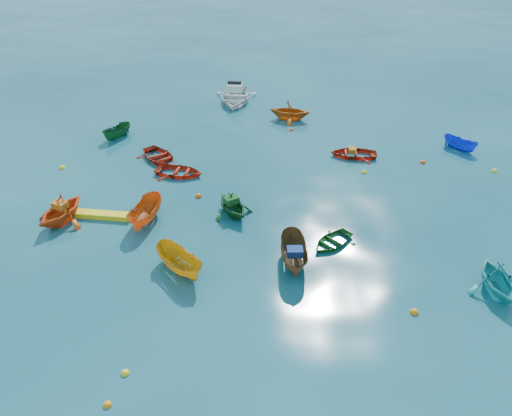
{
  "coord_description": "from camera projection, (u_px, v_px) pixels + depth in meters",
  "views": [
    {
      "loc": [
        0.07,
        -17.74,
        15.09
      ],
      "look_at": [
        0.0,
        5.0,
        0.4
      ],
      "focal_mm": 35.0,
      "sensor_mm": 36.0,
      "label": 1
    }
  ],
  "objects": [
    {
      "name": "ground",
      "position": [
        256.0,
        274.0,
        23.09
      ],
      "size": [
        160.0,
        160.0,
        0.0
      ],
      "primitive_type": "plane",
      "color": "#0A3F4F",
      "rests_on": "ground"
    },
    {
      "name": "sampan_brown_mid",
      "position": [
        294.0,
        263.0,
        23.73
      ],
      "size": [
        1.33,
        3.35,
        1.29
      ],
      "primitive_type": "imported",
      "rotation": [
        0.0,
        0.0,
        0.02
      ],
      "color": "brown",
      "rests_on": "ground"
    },
    {
      "name": "dinghy_orange_w",
      "position": [
        63.0,
        221.0,
        26.73
      ],
      "size": [
        3.72,
        3.95,
        1.66
      ],
      "primitive_type": "imported",
      "rotation": [
        0.0,
        0.0,
        -0.4
      ],
      "color": "#E04F15",
      "rests_on": "ground"
    },
    {
      "name": "sampan_yellow_mid",
      "position": [
        181.0,
        271.0,
        23.26
      ],
      "size": [
        3.0,
        3.14,
        1.22
      ],
      "primitive_type": "imported",
      "rotation": [
        0.0,
        0.0,
        0.74
      ],
      "color": "orange",
      "rests_on": "ground"
    },
    {
      "name": "dinghy_green_e",
      "position": [
        332.0,
        244.0,
        25.01
      ],
      "size": [
        3.03,
        2.98,
        0.51
      ],
      "primitive_type": "imported",
      "rotation": [
        0.0,
        0.0,
        -0.83
      ],
      "color": "#145619",
      "rests_on": "ground"
    },
    {
      "name": "dinghy_cyan_se",
      "position": [
        494.0,
        291.0,
        22.12
      ],
      "size": [
        2.54,
        2.94,
        1.54
      ],
      "primitive_type": "imported",
      "rotation": [
        0.0,
        0.0,
        0.0
      ],
      "color": "#1BA5A8",
      "rests_on": "ground"
    },
    {
      "name": "dinghy_red_nw",
      "position": [
        179.0,
        175.0,
        31.02
      ],
      "size": [
        3.39,
        2.72,
        0.63
      ],
      "primitive_type": "imported",
      "rotation": [
        0.0,
        0.0,
        1.37
      ],
      "color": "red",
      "rests_on": "ground"
    },
    {
      "name": "sampan_orange_n",
      "position": [
        147.0,
        221.0,
        26.7
      ],
      "size": [
        1.9,
        3.39,
        1.24
      ],
      "primitive_type": "imported",
      "rotation": [
        0.0,
        0.0,
        -0.23
      ],
      "color": "#E15D15",
      "rests_on": "ground"
    },
    {
      "name": "dinghy_green_n",
      "position": [
        233.0,
        214.0,
        27.29
      ],
      "size": [
        3.25,
        3.38,
        1.37
      ],
      "primitive_type": "imported",
      "rotation": [
        0.0,
        0.0,
        0.53
      ],
      "color": "#13511E",
      "rests_on": "ground"
    },
    {
      "name": "dinghy_red_ne",
      "position": [
        353.0,
        156.0,
        33.16
      ],
      "size": [
        3.23,
        2.45,
        0.63
      ],
      "primitive_type": "imported",
      "rotation": [
        0.0,
        0.0,
        -1.67
      ],
      "color": "red",
      "rests_on": "ground"
    },
    {
      "name": "sampan_blue_far",
      "position": [
        459.0,
        149.0,
        34.06
      ],
      "size": [
        2.3,
        2.43,
        0.94
      ],
      "primitive_type": "imported",
      "rotation": [
        0.0,
        0.0,
        0.73
      ],
      "color": "#1131D6",
      "rests_on": "ground"
    },
    {
      "name": "dinghy_red_far",
      "position": [
        160.0,
        160.0,
        32.71
      ],
      "size": [
        3.8,
        3.97,
        0.67
      ],
      "primitive_type": "imported",
      "rotation": [
        0.0,
        0.0,
        0.66
      ],
      "color": "#A81F0E",
      "rests_on": "ground"
    },
    {
      "name": "dinghy_orange_far",
      "position": [
        290.0,
        119.0,
        38.39
      ],
      "size": [
        3.49,
        3.17,
        1.59
      ],
      "primitive_type": "imported",
      "rotation": [
        0.0,
        0.0,
        1.36
      ],
      "color": "#BF5811",
      "rests_on": "ground"
    },
    {
      "name": "sampan_green_far",
      "position": [
        118.0,
        137.0,
        35.66
      ],
      "size": [
        2.14,
        2.63,
        0.97
      ],
      "primitive_type": "imported",
      "rotation": [
        0.0,
        0.0,
        -0.56
      ],
      "color": "#124F22",
      "rests_on": "ground"
    },
    {
      "name": "kayak_yellow",
      "position": [
        103.0,
        217.0,
        27.03
      ],
      "size": [
        3.89,
        1.04,
        0.39
      ],
      "primitive_type": null,
      "rotation": [
        0.0,
        0.0,
        1.45
      ],
      "color": "yellow",
      "rests_on": "ground"
    },
    {
      "name": "motorboat_white",
      "position": [
        235.0,
        101.0,
        41.65
      ],
      "size": [
        3.81,
        5.11,
        1.62
      ],
      "primitive_type": "imported",
      "rotation": [
        0.0,
        0.0,
        -0.06
      ],
      "color": "white",
      "rests_on": "ground"
    },
    {
      "name": "tarp_blue_a",
      "position": [
        295.0,
        252.0,
        23.15
      ],
      "size": [
        0.75,
        0.57,
        0.36
      ],
      "primitive_type": "cube",
      "rotation": [
        0.0,
        0.0,
        0.02
      ],
      "color": "navy",
      "rests_on": "sampan_brown_mid"
    },
    {
      "name": "tarp_orange_a",
      "position": [
        60.0,
        205.0,
        26.22
      ],
      "size": [
        0.87,
        0.78,
        0.35
      ],
      "primitive_type": "cube",
      "rotation": [
        0.0,
        0.0,
        -0.4
      ],
      "color": "#CF6615",
      "rests_on": "dinghy_orange_w"
    },
    {
      "name": "tarp_green_b",
      "position": [
        231.0,
        200.0,
        26.9
      ],
      "size": [
        0.92,
        0.85,
        0.36
      ],
      "primitive_type": "cube",
      "rotation": [
        0.0,
        0.0,
        0.53
      ],
      "color": "#124A18",
      "rests_on": "dinghy_green_n"
    },
    {
      "name": "tarp_orange_b",
      "position": [
        352.0,
        150.0,
        32.92
      ],
      "size": [
        0.51,
        0.64,
        0.29
      ],
      "primitive_type": "cube",
      "rotation": [
        0.0,
        0.0,
        -1.67
      ],
      "color": "#B66D12",
      "rests_on": "dinghy_red_ne"
    },
    {
      "name": "buoy_or_a",
      "position": [
        108.0,
        405.0,
        17.24
      ],
      "size": [
        0.31,
        0.31,
        0.31
      ],
      "primitive_type": "sphere",
      "color": "orange",
      "rests_on": "ground"
    },
    {
      "name": "buoy_ye_a",
      "position": [
        125.0,
        373.0,
        18.36
      ],
      "size": [
        0.33,
        0.33,
        0.33
      ],
      "primitive_type": "sphere",
      "color": "yellow",
      "rests_on": "ground"
    },
    {
      "name": "buoy_or_b",
      "position": [
        414.0,
        313.0,
        20.98
      ],
      "size": [
        0.38,
        0.38,
        0.38
      ],
      "primitive_type": "sphere",
      "color": "orange",
      "rests_on": "ground"
    },
    {
      "name": "buoy_or_c",
      "position": [
        199.0,
        197.0,
        28.82
      ],
      "size": [
        0.38,
        0.38,
        0.38
      ],
      "primitive_type": "sphere",
      "color": "#D1520B",
      "rests_on": "ground"
    },
    {
      "name": "buoy_ye_c",
      "position": [
        364.0,
        173.0,
        31.23
      ],
      "size": [
        0.35,
        0.35,
        0.35
      ],
      "primitive_type": "sphere",
      "color": "yellow",
      "rests_on": "ground"
    },
    {
      "name": "buoy_or_d",
      "position": [
        423.0,
        163.0,
        32.35
      ],
      "size": [
        0.37,
        0.37,
        0.37
      ],
      "primitive_type": "sphere",
      "color": "#E74A0C",
      "rests_on": "ground"
    },
    {
      "name": "buoy_ye_d",
      "position": [
        62.0,
        168.0,
        31.73
      ],
      "size": [
        0.39,
        0.39,
        0.39
      ],
      "primitive_type": "sphere",
      "color": "yellow",
      "rests_on": "ground"
    },
    {
      "name": "buoy_or_e",
      "position": [
        291.0,
        130.0,
        36.68
      ],
      "size": [
        0.32,
        0.32,
        0.32
      ],
      "primitive_type": "sphere",
      "color": "#D74E0B",
      "rests_on": "ground"
    },
    {
      "name": "buoy_ye_e",
      "position": [
        494.0,
        171.0,
        31.38
      ],
      "size": [
        0.35,
        0.35,
        0.35
      ],
      "primitive_type": "sphere",
      "color": "yellow",
      "rests_on": "ground"
    }
  ]
}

